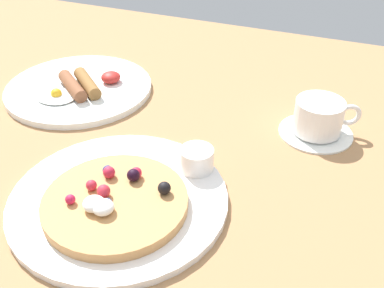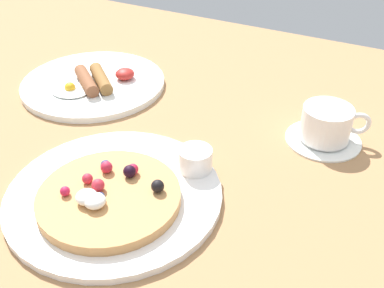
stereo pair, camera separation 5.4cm
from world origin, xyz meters
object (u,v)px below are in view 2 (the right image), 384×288
(syrup_ramekin, at_px, (197,157))
(coffee_cup, at_px, (327,123))
(pancake_plate, at_px, (114,194))
(coffee_saucer, at_px, (323,139))
(breakfast_plate, at_px, (94,83))

(syrup_ramekin, distance_m, coffee_cup, 0.22)
(syrup_ramekin, bearing_deg, pancake_plate, -126.88)
(syrup_ramekin, xyz_separation_m, coffee_cup, (0.15, 0.17, 0.01))
(coffee_saucer, distance_m, coffee_cup, 0.03)
(pancake_plate, bearing_deg, breakfast_plate, 132.24)
(syrup_ramekin, relative_size, coffee_cup, 0.47)
(pancake_plate, distance_m, coffee_saucer, 0.35)
(coffee_saucer, height_order, coffee_cup, coffee_cup)
(coffee_cup, bearing_deg, pancake_plate, -129.33)
(syrup_ramekin, xyz_separation_m, coffee_saucer, (0.14, 0.17, -0.02))
(coffee_saucer, bearing_deg, breakfast_plate, -177.40)
(breakfast_plate, xyz_separation_m, coffee_saucer, (0.45, 0.02, -0.00))
(coffee_saucer, xyz_separation_m, coffee_cup, (0.00, 0.00, 0.03))
(breakfast_plate, bearing_deg, pancake_plate, -47.76)
(syrup_ramekin, height_order, coffee_saucer, syrup_ramekin)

